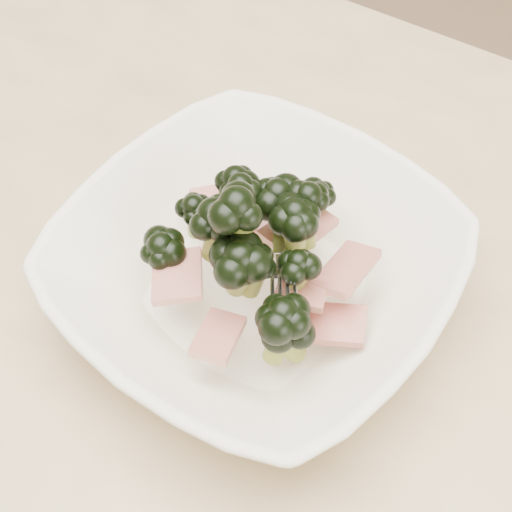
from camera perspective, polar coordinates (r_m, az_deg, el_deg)
name	(u,v)px	position (r m, az deg, el deg)	size (l,w,h in m)	color
dining_table	(138,315)	(0.67, -9.41, -4.71)	(1.20, 0.80, 0.75)	tan
broccoli_dish	(256,265)	(0.52, 0.01, -0.72)	(0.30, 0.30, 0.14)	#F3EACD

